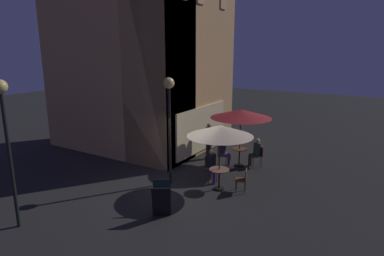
{
  "coord_description": "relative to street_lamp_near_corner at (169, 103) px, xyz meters",
  "views": [
    {
      "loc": [
        -9.0,
        -6.02,
        4.92
      ],
      "look_at": [
        1.18,
        0.17,
        2.03
      ],
      "focal_mm": 30.53,
      "sensor_mm": 36.0,
      "label": 1
    }
  ],
  "objects": [
    {
      "name": "street_lamp_near_corner",
      "position": [
        0.0,
        0.0,
        0.0
      ],
      "size": [
        0.4,
        0.4,
        3.96
      ],
      "color": "black",
      "rests_on": "ground"
    },
    {
      "name": "patron_seated_0",
      "position": [
        0.94,
        -1.26,
        -2.33
      ],
      "size": [
        0.51,
        0.52,
        1.26
      ],
      "rotation": [
        0.0,
        0.0,
        -2.3
      ],
      "color": "#542F6E",
      "rests_on": "ground"
    },
    {
      "name": "menu_sandwich_board",
      "position": [
        -2.13,
        -1.18,
        -2.52
      ],
      "size": [
        0.87,
        0.83,
        1.0
      ],
      "rotation": [
        0.0,
        0.0,
        0.58
      ],
      "color": "black",
      "rests_on": "ground"
    },
    {
      "name": "cafe_chair_2",
      "position": [
        3.5,
        -2.2,
        -2.48
      ],
      "size": [
        0.59,
        0.59,
        0.9
      ],
      "rotation": [
        0.0,
        0.0,
        2.08
      ],
      "color": "brown",
      "rests_on": "ground"
    },
    {
      "name": "cafe_table_0",
      "position": [
        0.44,
        -1.82,
        -2.49
      ],
      "size": [
        0.71,
        0.71,
        0.77
      ],
      "color": "black",
      "rests_on": "ground"
    },
    {
      "name": "street_lamp_down_street",
      "position": [
        -4.78,
        1.91,
        0.07
      ],
      "size": [
        0.37,
        0.37,
        4.17
      ],
      "color": "black",
      "rests_on": "ground"
    },
    {
      "name": "cafe_chair_1",
      "position": [
        1.04,
        -1.16,
        -2.46
      ],
      "size": [
        0.56,
        0.56,
        0.97
      ],
      "rotation": [
        0.0,
        0.0,
        -2.3
      ],
      "color": "#573022",
      "rests_on": "ground"
    },
    {
      "name": "patio_umbrella_0",
      "position": [
        0.44,
        -1.82,
        -0.87
      ],
      "size": [
        2.32,
        2.32,
        2.37
      ],
      "color": "black",
      "rests_on": "ground"
    },
    {
      "name": "ground_plane",
      "position": [
        -0.38,
        -0.64,
        -3.04
      ],
      "size": [
        60.0,
        60.0,
        0.0
      ],
      "primitive_type": "plane",
      "color": "black"
    },
    {
      "name": "patron_seated_1",
      "position": [
        3.43,
        -2.07,
        -2.35
      ],
      "size": [
        0.47,
        0.53,
        1.23
      ],
      "rotation": [
        0.0,
        0.0,
        2.08
      ],
      "color": "#2C4031",
      "rests_on": "ground"
    },
    {
      "name": "cafe_building",
      "position": [
        2.92,
        3.35,
        1.54
      ],
      "size": [
        6.25,
        7.7,
        9.18
      ],
      "color": "tan",
      "rests_on": "ground"
    },
    {
      "name": "patron_standing_3",
      "position": [
        3.24,
        0.12,
        -2.2
      ],
      "size": [
        0.3,
        0.3,
        1.66
      ],
      "rotation": [
        0.0,
        0.0,
        1.97
      ],
      "color": "black",
      "rests_on": "ground"
    },
    {
      "name": "cafe_table_1",
      "position": [
        3.08,
        -1.46,
        -2.53
      ],
      "size": [
        0.61,
        0.61,
        0.77
      ],
      "color": "black",
      "rests_on": "ground"
    },
    {
      "name": "cafe_chair_3",
      "position": [
        2.71,
        -0.72,
        -2.49
      ],
      "size": [
        0.56,
        0.56,
        0.92
      ],
      "rotation": [
        0.0,
        0.0,
        -1.11
      ],
      "color": "brown",
      "rests_on": "ground"
    },
    {
      "name": "patron_seated_2",
      "position": [
        2.78,
        -0.86,
        -2.35
      ],
      "size": [
        0.44,
        0.51,
        1.21
      ],
      "rotation": [
        0.0,
        0.0,
        -1.11
      ],
      "color": "#623E6A",
      "rests_on": "ground"
    },
    {
      "name": "patio_umbrella_1",
      "position": [
        3.08,
        -1.46,
        -0.75
      ],
      "size": [
        2.56,
        2.56,
        2.47
      ],
      "color": "black",
      "rests_on": "ground"
    },
    {
      "name": "cafe_chair_0",
      "position": [
        0.7,
        -2.64,
        -2.53
      ],
      "size": [
        0.48,
        0.48,
        0.85
      ],
      "rotation": [
        0.0,
        0.0,
        1.87
      ],
      "color": "brown",
      "rests_on": "ground"
    }
  ]
}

